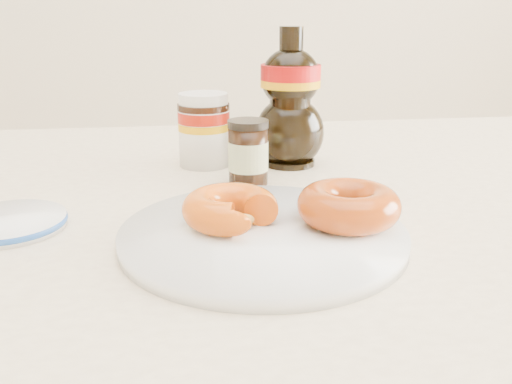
{
  "coord_description": "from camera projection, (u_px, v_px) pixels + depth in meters",
  "views": [
    {
      "loc": [
        -0.13,
        -0.55,
        0.97
      ],
      "look_at": [
        -0.06,
        0.01,
        0.79
      ],
      "focal_mm": 40.0,
      "sensor_mm": 36.0,
      "label": 1
    }
  ],
  "objects": [
    {
      "name": "syrup_bottle",
      "position": [
        290.0,
        98.0,
        0.8
      ],
      "size": [
        0.11,
        0.1,
        0.19
      ],
      "primitive_type": null,
      "rotation": [
        0.0,
        0.0,
        0.16
      ],
      "color": "black",
      "rests_on": "dining_table"
    },
    {
      "name": "dark_jar",
      "position": [
        248.0,
        153.0,
        0.73
      ],
      "size": [
        0.05,
        0.05,
        0.08
      ],
      "rotation": [
        0.0,
        0.0,
        -0.06
      ],
      "color": "black",
      "rests_on": "dining_table"
    },
    {
      "name": "donut_bitten",
      "position": [
        230.0,
        208.0,
        0.56
      ],
      "size": [
        0.11,
        0.11,
        0.03
      ],
      "primitive_type": "torus",
      "rotation": [
        0.0,
        0.0,
        -0.23
      ],
      "color": "#D7440C",
      "rests_on": "plate"
    },
    {
      "name": "donut_whole",
      "position": [
        349.0,
        205.0,
        0.56
      ],
      "size": [
        0.11,
        0.11,
        0.04
      ],
      "primitive_type": "torus",
      "rotation": [
        0.0,
        0.0,
        0.04
      ],
      "color": "#953209",
      "rests_on": "plate"
    },
    {
      "name": "dining_table",
      "position": [
        292.0,
        257.0,
        0.72
      ],
      "size": [
        1.4,
        0.9,
        0.75
      ],
      "color": "#FBE6BF",
      "rests_on": "ground"
    },
    {
      "name": "plate",
      "position": [
        263.0,
        235.0,
        0.55
      ],
      "size": [
        0.28,
        0.28,
        0.01
      ],
      "color": "white",
      "rests_on": "dining_table"
    },
    {
      "name": "nutella_jar",
      "position": [
        204.0,
        127.0,
        0.81
      ],
      "size": [
        0.07,
        0.07,
        0.1
      ],
      "rotation": [
        0.0,
        0.0,
        0.14
      ],
      "color": "white",
      "rests_on": "dining_table"
    },
    {
      "name": "blue_rim_saucer",
      "position": [
        8.0,
        222.0,
        0.59
      ],
      "size": [
        0.12,
        0.12,
        0.01
      ],
      "color": "white",
      "rests_on": "dining_table"
    }
  ]
}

